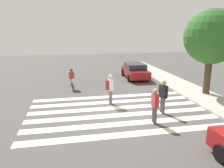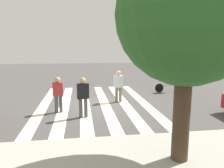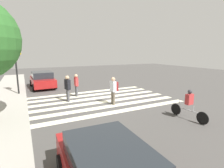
% 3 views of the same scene
% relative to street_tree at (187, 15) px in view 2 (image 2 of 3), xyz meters
% --- Properties ---
extents(ground_plane, '(60.00, 60.00, 0.00)m').
position_rel_street_tree_xyz_m(ground_plane, '(1.92, -6.82, -4.02)').
color(ground_plane, '#4C4947').
extents(sidewalk_curb, '(36.00, 2.50, 0.14)m').
position_rel_street_tree_xyz_m(sidewalk_curb, '(1.92, -0.57, -3.95)').
color(sidewalk_curb, '#ADA89E').
rests_on(sidewalk_curb, ground_plane).
extents(crosswalk_stripes, '(6.18, 10.00, 0.01)m').
position_rel_street_tree_xyz_m(crosswalk_stripes, '(1.92, -6.82, -4.02)').
color(crosswalk_stripes, '#F2EDCC').
rests_on(crosswalk_stripes, ground_plane).
extents(street_tree, '(3.66, 3.66, 5.88)m').
position_rel_street_tree_xyz_m(street_tree, '(0.00, 0.00, 0.00)').
color(street_tree, '#4C3826').
rests_on(street_tree, ground_plane).
extents(pedestrian_adult_blue_shirt, '(0.56, 0.35, 1.86)m').
position_rel_street_tree_xyz_m(pedestrian_adult_blue_shirt, '(2.59, -4.44, -2.97)').
color(pedestrian_adult_blue_shirt, '#4C4C51').
rests_on(pedestrian_adult_blue_shirt, ground_plane).
extents(pedestrian_adult_yellow_jacket, '(0.49, 0.26, 1.77)m').
position_rel_street_tree_xyz_m(pedestrian_adult_yellow_jacket, '(3.79, -5.39, -3.02)').
color(pedestrian_adult_yellow_jacket, '#4C4C51').
rests_on(pedestrian_adult_yellow_jacket, ground_plane).
extents(pedestrian_child_with_backpack, '(0.51, 0.43, 1.85)m').
position_rel_street_tree_xyz_m(pedestrian_child_with_backpack, '(0.51, -7.01, -2.94)').
color(pedestrian_child_with_backpack, '#6B6051').
rests_on(pedestrian_child_with_backpack, ground_plane).
extents(cyclist_mid_street, '(2.21, 0.41, 1.59)m').
position_rel_street_tree_xyz_m(cyclist_mid_street, '(-3.61, -9.26, -3.16)').
color(cyclist_mid_street, black).
rests_on(cyclist_mid_street, ground_plane).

